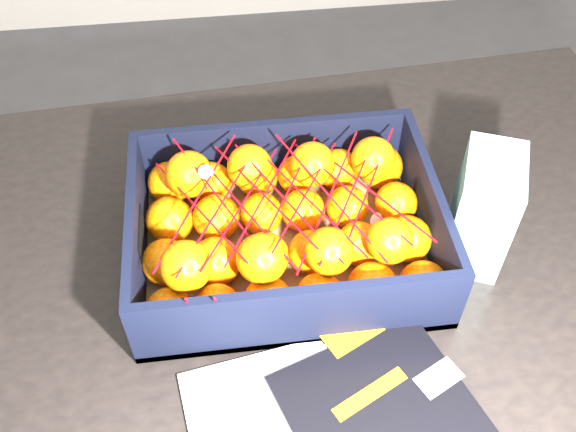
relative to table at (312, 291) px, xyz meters
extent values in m
plane|color=#3C3D3F|center=(0.02, 0.12, -0.65)|extent=(3.50, 3.50, 0.00)
cube|color=black|center=(0.00, 0.00, 0.08)|extent=(1.25, 0.88, 0.04)
cylinder|color=black|center=(-0.55, 0.35, -0.30)|extent=(0.06, 0.06, 0.71)
cylinder|color=black|center=(0.55, 0.35, -0.30)|extent=(0.06, 0.06, 0.71)
cube|color=orange|center=(0.02, -0.14, 0.12)|extent=(0.09, 0.08, 0.00)
cube|color=white|center=(0.12, -0.22, 0.12)|extent=(0.06, 0.05, 0.00)
cube|color=orange|center=(0.03, -0.23, 0.12)|extent=(0.10, 0.06, 0.00)
cube|color=olive|center=(-0.04, 0.01, 0.10)|extent=(0.41, 0.31, 0.01)
cube|color=black|center=(-0.04, 0.15, 0.16)|extent=(0.41, 0.01, 0.11)
cube|color=black|center=(-0.04, -0.14, 0.16)|extent=(0.41, 0.01, 0.11)
cube|color=black|center=(-0.24, 0.01, 0.16)|extent=(0.01, 0.28, 0.11)
cube|color=black|center=(0.16, 0.01, 0.16)|extent=(0.01, 0.28, 0.11)
sphere|color=#FF6B05|center=(-0.20, -0.11, 0.14)|extent=(0.06, 0.06, 0.06)
sphere|color=#FF6B05|center=(-0.20, -0.03, 0.14)|extent=(0.06, 0.06, 0.06)
sphere|color=#FF6B05|center=(-0.20, 0.05, 0.14)|extent=(0.07, 0.07, 0.07)
sphere|color=#FF6B05|center=(-0.20, 0.12, 0.14)|extent=(0.06, 0.06, 0.06)
sphere|color=#FF6B05|center=(-0.14, -0.11, 0.14)|extent=(0.06, 0.06, 0.06)
sphere|color=#FF6B05|center=(-0.14, -0.04, 0.14)|extent=(0.07, 0.07, 0.07)
sphere|color=#FF6B05|center=(-0.13, 0.04, 0.14)|extent=(0.07, 0.07, 0.07)
sphere|color=#FF6B05|center=(-0.14, 0.11, 0.14)|extent=(0.06, 0.06, 0.06)
sphere|color=#FF6B05|center=(-0.08, -0.11, 0.14)|extent=(0.06, 0.06, 0.06)
sphere|color=#FF6B05|center=(-0.07, -0.03, 0.14)|extent=(0.07, 0.07, 0.07)
sphere|color=#FF6B05|center=(-0.07, 0.04, 0.14)|extent=(0.06, 0.06, 0.06)
sphere|color=#FF6B05|center=(-0.07, 0.12, 0.14)|extent=(0.06, 0.06, 0.06)
sphere|color=#FF6B05|center=(-0.01, -0.11, 0.14)|extent=(0.06, 0.06, 0.06)
sphere|color=#FF6B05|center=(-0.01, -0.03, 0.14)|extent=(0.06, 0.06, 0.06)
sphere|color=#FF6B05|center=(-0.01, 0.04, 0.14)|extent=(0.06, 0.06, 0.06)
sphere|color=#FF6B05|center=(-0.01, 0.11, 0.14)|extent=(0.06, 0.06, 0.06)
sphere|color=#FF6B05|center=(0.06, -0.10, 0.14)|extent=(0.07, 0.07, 0.07)
sphere|color=#FF6B05|center=(0.06, -0.03, 0.14)|extent=(0.06, 0.06, 0.06)
sphere|color=#FF6B05|center=(0.05, 0.04, 0.14)|extent=(0.06, 0.06, 0.06)
sphere|color=#FF6B05|center=(0.05, 0.12, 0.14)|extent=(0.06, 0.06, 0.06)
sphere|color=#FF6B05|center=(0.13, -0.11, 0.14)|extent=(0.07, 0.07, 0.07)
sphere|color=#FF6B05|center=(0.12, -0.03, 0.14)|extent=(0.06, 0.06, 0.06)
sphere|color=#FF6B05|center=(0.12, 0.04, 0.14)|extent=(0.06, 0.06, 0.06)
sphere|color=#FF6B05|center=(0.12, 0.11, 0.14)|extent=(0.07, 0.07, 0.07)
sphere|color=#FF6B05|center=(-0.17, -0.08, 0.19)|extent=(0.07, 0.07, 0.07)
sphere|color=#FF6B05|center=(-0.16, 0.08, 0.19)|extent=(0.07, 0.07, 0.07)
sphere|color=#FF6B05|center=(-0.08, -0.08, 0.19)|extent=(0.06, 0.06, 0.06)
sphere|color=#FF6B05|center=(-0.08, 0.09, 0.19)|extent=(0.06, 0.06, 0.06)
sphere|color=#FF6B05|center=(0.01, -0.07, 0.19)|extent=(0.06, 0.06, 0.06)
sphere|color=#FF6B05|center=(0.01, 0.08, 0.19)|extent=(0.06, 0.06, 0.06)
sphere|color=#FF6B05|center=(0.08, -0.07, 0.19)|extent=(0.06, 0.06, 0.06)
sphere|color=#FF6B05|center=(0.10, 0.08, 0.19)|extent=(0.06, 0.06, 0.06)
cylinder|color=#B3060F|center=(-0.15, 0.01, 0.20)|extent=(0.12, 0.21, 0.03)
cylinder|color=#B3060F|center=(-0.12, 0.01, 0.21)|extent=(0.12, 0.21, 0.03)
cylinder|color=#B3060F|center=(-0.10, 0.00, 0.21)|extent=(0.12, 0.22, 0.01)
cylinder|color=#B3060F|center=(-0.07, 0.01, 0.21)|extent=(0.12, 0.21, 0.02)
cylinder|color=#B3060F|center=(-0.04, 0.00, 0.21)|extent=(0.12, 0.21, 0.01)
cylinder|color=#B3060F|center=(-0.01, 0.00, 0.21)|extent=(0.12, 0.21, 0.01)
cylinder|color=#B3060F|center=(0.02, 0.00, 0.21)|extent=(0.12, 0.21, 0.04)
cylinder|color=#B3060F|center=(0.05, 0.01, 0.21)|extent=(0.12, 0.21, 0.02)
cylinder|color=#B3060F|center=(0.07, 0.00, 0.21)|extent=(0.12, 0.21, 0.03)
cylinder|color=#B3060F|center=(-0.15, 0.01, 0.22)|extent=(0.12, 0.21, 0.02)
cylinder|color=#B3060F|center=(-0.12, 0.00, 0.22)|extent=(0.12, 0.22, 0.00)
cylinder|color=#B3060F|center=(-0.10, 0.00, 0.21)|extent=(0.12, 0.21, 0.02)
cylinder|color=#B3060F|center=(-0.07, 0.01, 0.21)|extent=(0.12, 0.22, 0.00)
cylinder|color=#B3060F|center=(-0.04, 0.01, 0.20)|extent=(0.12, 0.21, 0.01)
cylinder|color=#B3060F|center=(-0.01, 0.01, 0.22)|extent=(0.12, 0.21, 0.03)
cylinder|color=#B3060F|center=(0.02, 0.00, 0.21)|extent=(0.12, 0.21, 0.03)
cylinder|color=#B3060F|center=(0.05, 0.00, 0.21)|extent=(0.12, 0.22, 0.01)
cylinder|color=#B3060F|center=(0.07, 0.01, 0.20)|extent=(0.12, 0.21, 0.02)
cylinder|color=#B3060F|center=(-0.17, -0.13, 0.18)|extent=(0.00, 0.03, 0.09)
cylinder|color=#B3060F|center=(-0.14, -0.13, 0.18)|extent=(0.01, 0.04, 0.08)
cube|color=silver|center=(0.22, -0.02, 0.18)|extent=(0.11, 0.13, 0.17)
camera|label=1|loc=(-0.11, -0.56, 0.83)|focal=40.39mm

